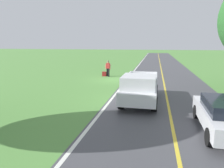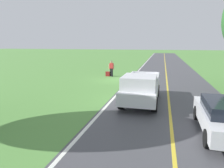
{
  "view_description": "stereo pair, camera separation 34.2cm",
  "coord_description": "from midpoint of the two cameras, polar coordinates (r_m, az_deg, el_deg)",
  "views": [
    {
      "loc": [
        -3.75,
        19.77,
        3.59
      ],
      "look_at": [
        -1.56,
        9.44,
        1.49
      ],
      "focal_mm": 32.79,
      "sensor_mm": 36.0,
      "label": 1
    },
    {
      "loc": [
        -4.08,
        19.69,
        3.59
      ],
      "look_at": [
        -1.56,
        9.44,
        1.49
      ],
      "focal_mm": 32.79,
      "sensor_mm": 36.0,
      "label": 2
    }
  ],
  "objects": [
    {
      "name": "lane_edge_line",
      "position": [
        20.26,
        3.61,
        1.05
      ],
      "size": [
        0.16,
        117.6,
        0.0
      ],
      "primitive_type": "cube",
      "color": "silver",
      "rests_on": "ground"
    },
    {
      "name": "hitchhiker_walking",
      "position": [
        22.58,
        -1.53,
        4.63
      ],
      "size": [
        0.62,
        0.52,
        1.75
      ],
      "color": "black",
      "rests_on": "ground"
    },
    {
      "name": "pickup_truck_passing",
      "position": [
        12.48,
        7.04,
        -0.95
      ],
      "size": [
        2.14,
        5.42,
        1.82
      ],
      "color": "silver",
      "rests_on": "ground"
    },
    {
      "name": "ground_plane",
      "position": [
        20.43,
        0.74,
        1.15
      ],
      "size": [
        200.0,
        200.0,
        0.0
      ],
      "primitive_type": "plane",
      "color": "#568E42"
    },
    {
      "name": "suitcase_carried",
      "position": [
        22.72,
        -2.6,
        2.83
      ],
      "size": [
        0.47,
        0.22,
        0.52
      ],
      "primitive_type": "cube",
      "rotation": [
        0.0,
        0.0,
        1.52
      ],
      "color": "maroon",
      "rests_on": "ground"
    },
    {
      "name": "lane_centre_line",
      "position": [
        20.07,
        13.72,
        0.65
      ],
      "size": [
        0.14,
        117.6,
        0.0
      ],
      "primitive_type": "cube",
      "color": "gold",
      "rests_on": "ground"
    },
    {
      "name": "road_surface",
      "position": [
        20.07,
        13.72,
        0.64
      ],
      "size": [
        7.48,
        120.0,
        0.0
      ],
      "primitive_type": "cube",
      "color": "#47474C",
      "rests_on": "ground"
    }
  ]
}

